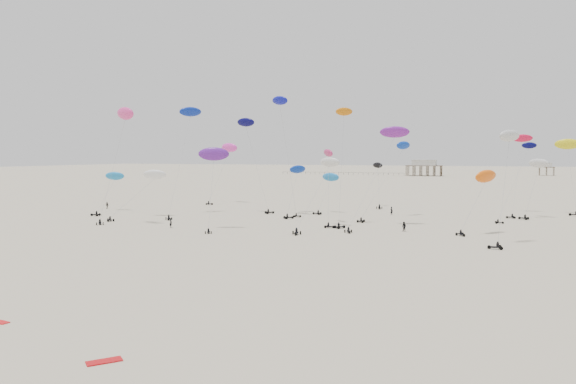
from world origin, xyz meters
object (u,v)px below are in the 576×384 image
at_px(rig_0, 320,183).
at_px(rig_9, 520,151).
at_px(pavilion_main, 424,169).
at_px(pavilion_small, 547,170).
at_px(rig_4, 187,129).
at_px(spectator_0, 171,228).

height_order(rig_0, rig_9, rig_9).
xyz_separation_m(pavilion_main, pavilion_small, (70.00, 30.00, -0.74)).
distance_m(pavilion_small, rig_4, 285.66).
relative_size(rig_0, rig_4, 0.66).
distance_m(pavilion_small, spectator_0, 303.22).
relative_size(rig_4, rig_9, 1.19).
height_order(pavilion_small, rig_4, rig_4).
bearing_deg(rig_0, spectator_0, 6.72).
relative_size(pavilion_small, spectator_0, 4.33).
relative_size(pavilion_small, rig_9, 0.42).
bearing_deg(spectator_0, pavilion_main, -41.80).
bearing_deg(rig_0, rig_9, -142.30).
bearing_deg(rig_9, spectator_0, 118.43).
height_order(rig_4, rig_9, rig_4).
xyz_separation_m(rig_0, rig_9, (34.09, 40.71, 5.76)).
xyz_separation_m(rig_9, spectator_0, (-59.30, -49.43, -13.83)).
relative_size(rig_0, spectator_0, 8.17).
bearing_deg(pavilion_small, pavilion_main, -156.80).
bearing_deg(spectator_0, rig_0, -109.96).
distance_m(pavilion_small, rig_9, 243.65).
xyz_separation_m(rig_4, rig_9, (68.72, 27.70, -4.86)).
relative_size(rig_4, spectator_0, 12.30).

